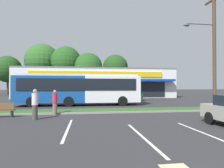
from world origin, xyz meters
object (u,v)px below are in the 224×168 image
utility_pole (213,46)px  bus_stop_bench (2,110)px  pedestrian_by_pole (55,102)px  car_0 (50,95)px  city_bus (79,89)px  car_3 (126,95)px  pedestrian_near_bench (35,104)px

utility_pole → bus_stop_bench: size_ratio=6.44×
pedestrian_by_pole → car_0: bearing=-141.8°
city_bus → pedestrian_by_pole: (-1.44, -6.63, -0.89)m
car_0 → pedestrian_by_pole: bearing=-78.5°
utility_pole → city_bus: 13.30m
car_0 → pedestrian_by_pole: 13.46m
car_3 → pedestrian_by_pole: size_ratio=2.54×
city_bus → pedestrian_by_pole: bearing=-102.2°
pedestrian_near_bench → utility_pole: bearing=-91.7°
utility_pole → car_3: size_ratio=2.33×
car_3 → pedestrian_by_pole: bearing=57.5°
city_bus → pedestrian_near_bench: 8.74m
pedestrian_near_bench → bus_stop_bench: bearing=47.8°
utility_pole → car_3: (-5.49, 10.47, -4.73)m
city_bus → bus_stop_bench: 8.66m
bus_stop_bench → pedestrian_near_bench: pedestrian_near_bench is taller
utility_pole → car_0: size_ratio=2.32×
utility_pole → bus_stop_bench: bearing=-172.6°
bus_stop_bench → pedestrian_by_pole: 3.31m
utility_pole → car_3: bearing=117.7°
bus_stop_bench → car_3: (10.92, 12.60, 0.26)m
car_3 → pedestrian_near_bench: pedestrian_near_bench is taller
car_0 → car_3: bearing=-6.3°
bus_stop_bench → pedestrian_near_bench: 2.68m
car_0 → pedestrian_near_bench: bearing=-83.1°
car_0 → pedestrian_near_bench: 15.05m
bus_stop_bench → city_bus: bearing=-123.1°
utility_pole → city_bus: utility_pole is taller
utility_pole → bus_stop_bench: 17.29m
pedestrian_near_bench → pedestrian_by_pole: 1.96m
city_bus → pedestrian_near_bench: city_bus is taller
utility_pole → pedestrian_by_pole: utility_pole is taller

